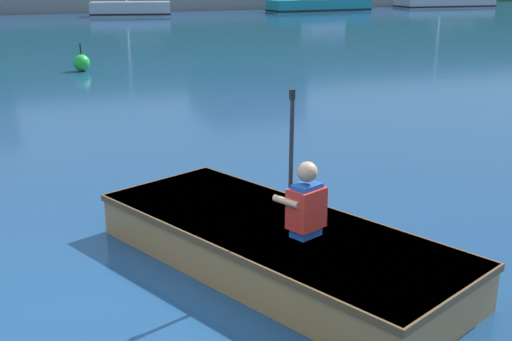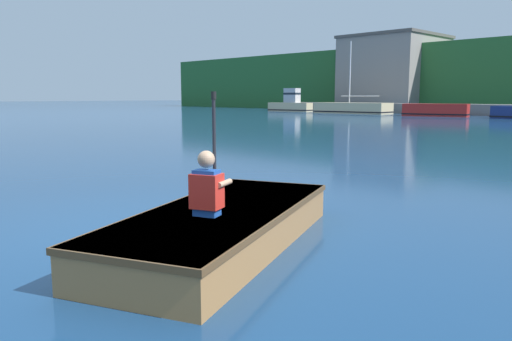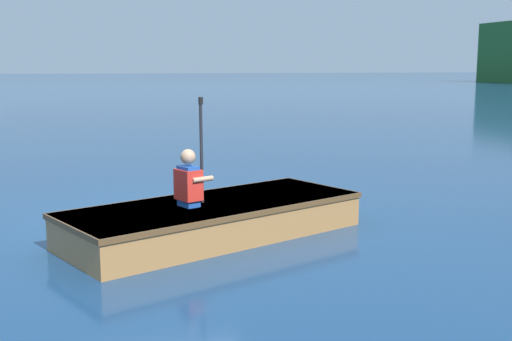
{
  "view_description": "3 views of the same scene",
  "coord_description": "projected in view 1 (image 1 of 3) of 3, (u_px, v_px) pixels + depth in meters",
  "views": [
    {
      "loc": [
        -0.63,
        -4.38,
        2.53
      ],
      "look_at": [
        1.35,
        0.94,
        0.76
      ],
      "focal_mm": 45.0,
      "sensor_mm": 36.0,
      "label": 1
    },
    {
      "loc": [
        5.25,
        -2.89,
        1.58
      ],
      "look_at": [
        1.35,
        0.94,
        0.76
      ],
      "focal_mm": 35.0,
      "sensor_mm": 36.0,
      "label": 2
    },
    {
      "loc": [
        8.47,
        -0.94,
        1.97
      ],
      "look_at": [
        1.35,
        0.94,
        0.76
      ],
      "focal_mm": 45.0,
      "sensor_mm": 36.0,
      "label": 3
    }
  ],
  "objects": [
    {
      "name": "moored_boat_dock_center_near",
      "position": [
        321.0,
        2.0,
        41.83
      ],
      "size": [
        7.06,
        2.54,
        1.76
      ],
      "color": "#197A84",
      "rests_on": "ground"
    },
    {
      "name": "rowboat_foreground",
      "position": [
        271.0,
        241.0,
        5.69
      ],
      "size": [
        2.67,
        3.76,
        0.41
      ],
      "color": "#A3703D",
      "rests_on": "ground"
    },
    {
      "name": "ground_plane",
      "position": [
        134.0,
        318.0,
        4.88
      ],
      "size": [
        300.0,
        300.0,
        0.0
      ],
      "primitive_type": "plane",
      "color": "navy"
    },
    {
      "name": "moored_boat_dock_center_far",
      "position": [
        131.0,
        9.0,
        37.58
      ],
      "size": [
        4.86,
        2.6,
        6.71
      ],
      "color": "#9EA3A8",
      "rests_on": "ground"
    },
    {
      "name": "person_paddler",
      "position": [
        306.0,
        203.0,
        5.28
      ],
      "size": [
        0.43,
        0.43,
        1.21
      ],
      "color": "#1E4CA5",
      "rests_on": "rowboat_foreground"
    },
    {
      "name": "marina_dock",
      "position": [
        22.0,
        6.0,
        40.18
      ],
      "size": [
        63.17,
        2.4,
        0.9
      ],
      "color": "slate",
      "rests_on": "ground"
    },
    {
      "name": "moored_boat_dock_west_end",
      "position": [
        445.0,
        3.0,
        46.73
      ],
      "size": [
        7.25,
        2.69,
        5.44
      ],
      "color": "#9EA3A8",
      "rests_on": "ground"
    },
    {
      "name": "channel_buoy",
      "position": [
        81.0,
        63.0,
        16.91
      ],
      "size": [
        0.44,
        0.44,
        0.72
      ],
      "color": "green",
      "rests_on": "ground"
    }
  ]
}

